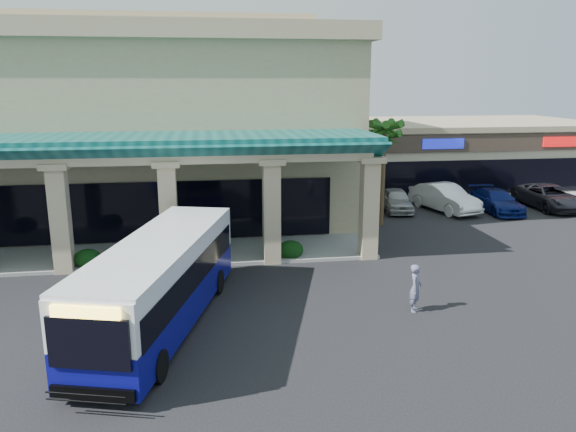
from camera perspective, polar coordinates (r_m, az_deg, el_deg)
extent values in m
plane|color=black|center=(20.68, -4.05, -9.37)|extent=(110.00, 110.00, 0.00)
imported|color=slate|center=(20.64, 12.83, -7.15)|extent=(0.68, 0.76, 1.74)
imported|color=#A3A3A3|center=(36.13, 10.93, 1.62)|extent=(2.22, 4.35, 1.42)
imported|color=white|center=(36.78, 15.61, 1.80)|extent=(3.18, 5.48, 1.71)
imported|color=navy|center=(37.59, 20.43, 1.45)|extent=(2.03, 4.82, 1.39)
imported|color=black|center=(39.93, 25.00, 1.80)|extent=(2.58, 5.53, 1.53)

